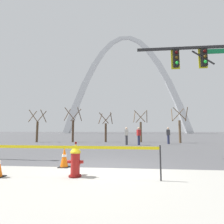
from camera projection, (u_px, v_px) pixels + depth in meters
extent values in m
plane|color=#474749|center=(105.00, 169.00, 5.89)|extent=(240.00, 240.00, 0.00)
cylinder|color=#5E0F0D|center=(75.00, 176.00, 4.87)|extent=(0.36, 0.36, 0.05)
cylinder|color=maroon|center=(75.00, 164.00, 4.91)|extent=(0.26, 0.26, 0.62)
cylinder|color=gold|center=(76.00, 152.00, 4.94)|extent=(0.30, 0.30, 0.04)
cone|color=gold|center=(76.00, 148.00, 4.96)|extent=(0.30, 0.30, 0.22)
cylinder|color=#5E0F0D|center=(76.00, 143.00, 4.97)|extent=(0.06, 0.06, 0.06)
cylinder|color=maroon|center=(69.00, 162.00, 4.93)|extent=(0.10, 0.09, 0.09)
cylinder|color=maroon|center=(81.00, 162.00, 4.90)|extent=(0.10, 0.09, 0.09)
cylinder|color=maroon|center=(77.00, 164.00, 5.10)|extent=(0.13, 0.14, 0.13)
cylinder|color=#5E0F0D|center=(78.00, 163.00, 5.18)|extent=(0.15, 0.03, 0.15)
cylinder|color=#232326|center=(161.00, 163.00, 4.51)|extent=(0.04, 0.04, 0.93)
cube|color=yellow|center=(64.00, 147.00, 4.83)|extent=(5.30, 0.08, 0.08)
cube|color=black|center=(64.00, 167.00, 6.11)|extent=(0.36, 0.36, 0.03)
cone|color=orange|center=(64.00, 157.00, 6.15)|extent=(0.28, 0.28, 0.70)
cylinder|color=white|center=(64.00, 156.00, 6.15)|extent=(0.17, 0.17, 0.08)
cube|color=#232326|center=(183.00, 48.00, 8.95)|extent=(4.80, 0.12, 0.12)
cylinder|color=#232326|center=(203.00, 58.00, 8.81)|extent=(1.11, 0.08, 0.81)
cube|color=black|center=(204.00, 57.00, 8.80)|extent=(0.26, 0.24, 0.90)
cube|color=gold|center=(203.00, 59.00, 8.94)|extent=(0.44, 0.03, 1.04)
sphere|color=#360606|center=(205.00, 51.00, 8.70)|extent=(0.16, 0.16, 0.16)
sphere|color=#392706|center=(205.00, 56.00, 8.67)|extent=(0.16, 0.16, 0.16)
sphere|color=green|center=(205.00, 62.00, 8.64)|extent=(0.16, 0.16, 0.16)
cube|color=black|center=(176.00, 59.00, 8.93)|extent=(0.26, 0.24, 0.90)
cube|color=gold|center=(175.00, 60.00, 9.07)|extent=(0.44, 0.03, 1.04)
sphere|color=#360606|center=(176.00, 52.00, 8.83)|extent=(0.16, 0.16, 0.16)
sphere|color=#392706|center=(177.00, 57.00, 8.80)|extent=(0.16, 0.16, 0.16)
sphere|color=green|center=(177.00, 63.00, 8.77)|extent=(0.16, 0.16, 0.16)
cube|color=#0F6638|center=(216.00, 51.00, 8.76)|extent=(0.90, 0.04, 0.24)
cube|color=silver|center=(71.00, 119.00, 74.19)|extent=(6.39, 2.55, 12.86)
cube|color=silver|center=(81.00, 94.00, 74.98)|extent=(6.14, 2.32, 10.92)
cube|color=silver|center=(90.00, 74.00, 75.56)|extent=(5.87, 2.10, 9.00)
cube|color=silver|center=(99.00, 59.00, 75.93)|extent=(5.56, 1.87, 7.10)
cube|color=silver|center=(108.00, 48.00, 76.09)|extent=(5.18, 1.65, 5.22)
cube|color=silver|center=(116.00, 41.00, 76.04)|extent=(4.67, 1.42, 3.31)
cube|color=silver|center=(125.00, 38.00, 75.78)|extent=(4.04, 1.20, 1.20)
cube|color=silver|center=(134.00, 40.00, 75.31)|extent=(4.67, 1.42, 3.31)
cube|color=silver|center=(143.00, 46.00, 74.63)|extent=(5.18, 1.65, 5.22)
cube|color=silver|center=(153.00, 57.00, 73.74)|extent=(5.56, 1.87, 7.10)
cube|color=silver|center=(163.00, 72.00, 72.64)|extent=(5.87, 2.10, 9.00)
cube|color=silver|center=(173.00, 92.00, 71.33)|extent=(6.14, 2.32, 10.92)
cube|color=silver|center=(184.00, 119.00, 69.81)|extent=(6.39, 2.55, 12.86)
cylinder|color=brown|center=(37.00, 132.00, 19.13)|extent=(0.24, 0.24, 2.27)
cylinder|color=brown|center=(33.00, 116.00, 19.52)|extent=(0.32, 1.23, 1.37)
cylinder|color=brown|center=(43.00, 116.00, 19.18)|extent=(0.20, 1.24, 1.37)
cylinder|color=brown|center=(42.00, 117.00, 20.01)|extent=(1.24, 0.20, 1.37)
cylinder|color=brown|center=(33.00, 116.00, 18.65)|extent=(1.23, 0.35, 1.37)
cylinder|color=#473323|center=(73.00, 131.00, 19.14)|extent=(0.24, 0.24, 2.44)
cylinder|color=#473323|center=(67.00, 115.00, 19.56)|extent=(0.34, 1.32, 1.46)
cylinder|color=#473323|center=(80.00, 114.00, 19.20)|extent=(0.21, 1.33, 1.46)
cylinder|color=#473323|center=(76.00, 115.00, 20.08)|extent=(1.33, 0.21, 1.46)
cylinder|color=#473323|center=(70.00, 114.00, 18.63)|extent=(1.31, 0.37, 1.46)
cylinder|color=#473323|center=(106.00, 133.00, 19.35)|extent=(0.24, 0.24, 2.10)
cylinder|color=#473323|center=(100.00, 118.00, 19.70)|extent=(0.30, 1.14, 1.27)
cylinder|color=#473323|center=(111.00, 118.00, 19.39)|extent=(0.19, 1.15, 1.27)
cylinder|color=#473323|center=(107.00, 119.00, 20.15)|extent=(1.15, 0.19, 1.27)
cylinder|color=#473323|center=(104.00, 118.00, 18.90)|extent=(1.14, 0.33, 1.27)
cylinder|color=brown|center=(141.00, 132.00, 19.13)|extent=(0.24, 0.24, 2.24)
cylinder|color=brown|center=(134.00, 117.00, 19.51)|extent=(0.32, 1.22, 1.35)
cylinder|color=brown|center=(147.00, 116.00, 19.18)|extent=(0.20, 1.23, 1.35)
cylinder|color=brown|center=(141.00, 117.00, 19.99)|extent=(1.23, 0.20, 1.35)
cylinder|color=brown|center=(140.00, 116.00, 18.65)|extent=(1.21, 0.34, 1.35)
cylinder|color=brown|center=(180.00, 132.00, 17.84)|extent=(0.24, 0.24, 2.34)
cylinder|color=brown|center=(172.00, 115.00, 18.24)|extent=(0.33, 1.27, 1.41)
cylinder|color=brown|center=(186.00, 114.00, 17.89)|extent=(0.21, 1.28, 1.41)
cylinder|color=brown|center=(178.00, 115.00, 18.74)|extent=(1.28, 0.21, 1.41)
cylinder|color=brown|center=(180.00, 114.00, 17.34)|extent=(1.27, 0.36, 1.41)
cylinder|color=#38383D|center=(127.00, 140.00, 15.55)|extent=(0.22, 0.22, 0.84)
cube|color=beige|center=(126.00, 132.00, 15.62)|extent=(0.35, 0.21, 0.54)
sphere|color=beige|center=(126.00, 128.00, 15.66)|extent=(0.20, 0.20, 0.20)
cylinder|color=#232847|center=(168.00, 140.00, 16.43)|extent=(0.22, 0.22, 0.84)
cube|color=#333338|center=(168.00, 132.00, 16.50)|extent=(0.37, 0.26, 0.54)
sphere|color=tan|center=(168.00, 128.00, 16.54)|extent=(0.20, 0.20, 0.20)
cylinder|color=#232847|center=(139.00, 140.00, 15.21)|extent=(0.22, 0.22, 0.84)
cube|color=#B22323|center=(139.00, 133.00, 15.29)|extent=(0.39, 0.37, 0.54)
sphere|color=tan|center=(139.00, 128.00, 15.33)|extent=(0.20, 0.20, 0.20)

